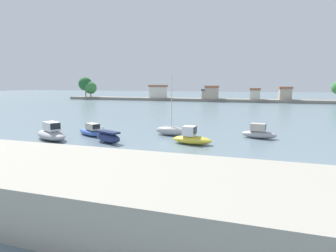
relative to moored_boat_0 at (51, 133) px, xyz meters
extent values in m
plane|color=slate|center=(8.43, -4.74, -0.66)|extent=(400.00, 400.00, 0.00)
cube|color=#9E998C|center=(8.43, -12.82, 0.42)|extent=(77.05, 6.65, 2.16)
ellipsoid|color=#9E9EA3|center=(-0.04, 0.02, -0.15)|extent=(5.49, 4.15, 1.01)
cube|color=silver|center=(0.18, -0.09, 0.80)|extent=(2.23, 1.88, 0.90)
cube|color=black|center=(1.04, -0.53, 0.89)|extent=(0.53, 0.94, 0.63)
ellipsoid|color=#3856A8|center=(2.61, 3.30, -0.29)|extent=(4.65, 3.41, 0.74)
cube|color=#BCB2A3|center=(3.08, 3.04, 0.43)|extent=(1.90, 1.63, 0.71)
cube|color=black|center=(3.79, 2.65, 0.50)|extent=(0.49, 0.81, 0.50)
ellipsoid|color=navy|center=(6.54, 0.37, -0.15)|extent=(3.53, 2.26, 1.02)
cube|color=#161E41|center=(6.54, 0.37, 0.44)|extent=(2.84, 1.85, 0.17)
ellipsoid|color=#9E9EA3|center=(11.40, 6.09, -0.13)|extent=(3.98, 1.87, 1.07)
cylinder|color=silver|center=(11.48, 6.08, 3.24)|extent=(0.10, 0.10, 5.67)
cylinder|color=#B7B7BC|center=(10.51, 6.20, 1.22)|extent=(1.77, 0.30, 0.08)
ellipsoid|color=yellow|center=(14.66, 2.33, -0.25)|extent=(4.06, 1.99, 0.82)
cube|color=silver|center=(14.36, 2.37, 0.63)|extent=(1.30, 1.25, 0.94)
cube|color=black|center=(14.95, 2.30, 0.72)|extent=(0.19, 1.02, 0.66)
ellipsoid|color=#9E9EA3|center=(20.97, 7.28, -0.25)|extent=(3.86, 1.91, 0.82)
cube|color=#BCB2A3|center=(20.86, 7.30, 0.56)|extent=(1.68, 1.20, 0.79)
cube|color=black|center=(21.62, 7.17, 0.64)|extent=(0.22, 0.86, 0.55)
sphere|color=orange|center=(-6.35, 6.33, -0.52)|extent=(0.28, 0.28, 0.28)
sphere|color=white|center=(1.25, 8.31, -0.54)|extent=(0.25, 0.25, 0.25)
cube|color=gray|center=(8.43, 69.98, -0.18)|extent=(112.90, 6.37, 0.97)
cube|color=beige|center=(-12.24, 69.21, 2.25)|extent=(5.74, 3.23, 3.88)
cube|color=#995B42|center=(-12.24, 69.21, 4.54)|extent=(6.32, 3.55, 0.70)
cube|color=#B2A38E|center=(5.72, 69.45, 1.60)|extent=(3.64, 4.09, 2.59)
cube|color=#565156|center=(5.72, 69.45, 3.24)|extent=(4.00, 4.50, 0.70)
cube|color=#B2A38E|center=(7.01, 69.72, 2.14)|extent=(3.86, 5.29, 3.67)
cube|color=#995B42|center=(7.01, 69.72, 4.33)|extent=(4.25, 5.82, 0.70)
cube|color=beige|center=(21.03, 69.41, 1.77)|extent=(3.08, 4.05, 2.94)
cube|color=#995B42|center=(21.03, 69.41, 3.59)|extent=(3.39, 4.45, 0.70)
cube|color=#B2A38E|center=(30.20, 70.48, 2.01)|extent=(3.59, 4.46, 3.41)
cube|color=#995B42|center=(30.20, 70.48, 4.07)|extent=(3.95, 4.90, 0.70)
cylinder|color=brown|center=(-40.05, 68.98, 1.11)|extent=(0.36, 0.36, 1.61)
sphere|color=#387A3D|center=(-40.05, 68.98, 3.79)|extent=(4.69, 4.69, 4.69)
cylinder|color=brown|center=(-42.36, 69.07, 1.75)|extent=(0.36, 0.36, 2.88)
sphere|color=#235B2D|center=(-42.36, 69.07, 5.27)|extent=(5.21, 5.21, 5.21)
camera|label=1|loc=(20.06, -23.04, 5.14)|focal=28.80mm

